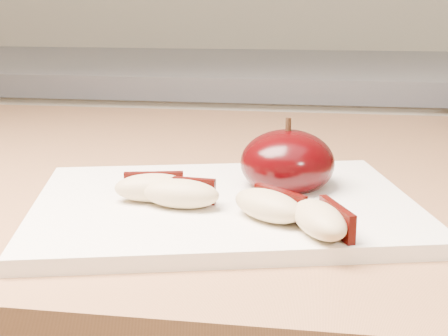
# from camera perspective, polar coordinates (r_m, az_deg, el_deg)

# --- Properties ---
(back_cabinet) EXTENTS (2.40, 0.62, 0.94)m
(back_cabinet) POSITION_cam_1_polar(r_m,az_deg,el_deg) (1.44, 7.65, -9.34)
(back_cabinet) COLOR silver
(back_cabinet) RESTS_ON ground
(cutting_board) EXTENTS (0.34, 0.28, 0.01)m
(cutting_board) POSITION_cam_1_polar(r_m,az_deg,el_deg) (0.49, 0.00, -3.46)
(cutting_board) COLOR white
(cutting_board) RESTS_ON island_counter
(apple_half) EXTENTS (0.09, 0.09, 0.07)m
(apple_half) POSITION_cam_1_polar(r_m,az_deg,el_deg) (0.52, 5.81, 0.48)
(apple_half) COLOR black
(apple_half) RESTS_ON cutting_board
(apple_wedge_a) EXTENTS (0.06, 0.04, 0.02)m
(apple_wedge_a) POSITION_cam_1_polar(r_m,az_deg,el_deg) (0.49, -6.50, -1.75)
(apple_wedge_a) COLOR tan
(apple_wedge_a) RESTS_ON cutting_board
(apple_wedge_b) EXTENTS (0.06, 0.03, 0.02)m
(apple_wedge_b) POSITION_cam_1_polar(r_m,az_deg,el_deg) (0.47, -3.92, -2.31)
(apple_wedge_b) COLOR tan
(apple_wedge_b) RESTS_ON cutting_board
(apple_wedge_c) EXTENTS (0.06, 0.06, 0.02)m
(apple_wedge_c) POSITION_cam_1_polar(r_m,az_deg,el_deg) (0.44, 4.17, -3.41)
(apple_wedge_c) COLOR tan
(apple_wedge_c) RESTS_ON cutting_board
(apple_wedge_d) EXTENTS (0.05, 0.07, 0.02)m
(apple_wedge_d) POSITION_cam_1_polar(r_m,az_deg,el_deg) (0.42, 8.89, -4.67)
(apple_wedge_d) COLOR tan
(apple_wedge_d) RESTS_ON cutting_board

